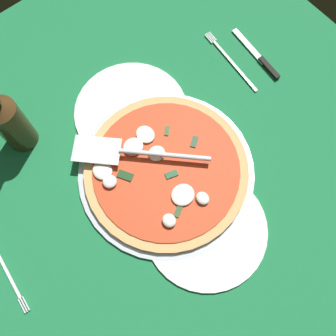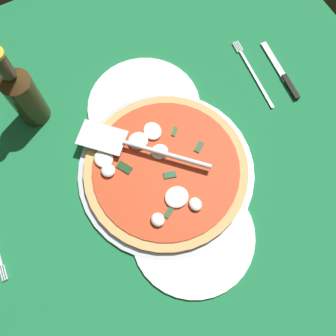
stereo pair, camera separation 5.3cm
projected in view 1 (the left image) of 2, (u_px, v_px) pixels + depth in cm
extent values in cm
cube|color=#1A6939|center=(160.00, 166.00, 84.05)|extent=(115.42, 115.42, 0.80)
cube|color=silver|center=(12.00, 25.00, 96.25)|extent=(9.62, 9.62, 0.10)
cube|color=silver|center=(66.00, 29.00, 95.83)|extent=(9.62, 9.62, 0.10)
cube|color=silver|center=(55.00, 76.00, 91.29)|extent=(9.62, 9.62, 0.10)
cube|color=silver|center=(120.00, 33.00, 95.41)|extent=(9.62, 9.62, 0.10)
cube|color=silver|center=(44.00, 127.00, 86.74)|extent=(9.62, 9.62, 0.10)
cube|color=silver|center=(112.00, 80.00, 90.86)|extent=(9.62, 9.62, 0.10)
cube|color=silver|center=(174.00, 38.00, 94.99)|extent=(9.62, 9.62, 0.10)
cube|color=silver|center=(31.00, 184.00, 82.20)|extent=(9.62, 9.62, 0.10)
cube|color=silver|center=(103.00, 132.00, 86.32)|extent=(9.62, 9.62, 0.10)
cube|color=silver|center=(169.00, 85.00, 90.44)|extent=(9.62, 9.62, 0.10)
cube|color=silver|center=(229.00, 42.00, 94.56)|extent=(9.62, 9.62, 0.10)
cube|color=silver|center=(284.00, 2.00, 98.68)|extent=(9.62, 9.62, 0.10)
cube|color=silver|center=(17.00, 248.00, 77.66)|extent=(9.62, 9.62, 0.10)
cube|color=silver|center=(94.00, 190.00, 81.78)|extent=(9.62, 9.62, 0.10)
cube|color=silver|center=(163.00, 137.00, 85.90)|extent=(9.62, 9.62, 0.10)
cube|color=silver|center=(226.00, 90.00, 90.02)|extent=(9.62, 9.62, 0.10)
cube|color=silver|center=(284.00, 46.00, 94.14)|extent=(9.62, 9.62, 0.10)
cube|color=silver|center=(1.00, 320.00, 73.11)|extent=(9.62, 9.62, 0.10)
cube|color=silver|center=(83.00, 255.00, 77.24)|extent=(9.62, 9.62, 0.10)
cube|color=silver|center=(157.00, 196.00, 81.36)|extent=(9.62, 9.62, 0.10)
cube|color=silver|center=(224.00, 143.00, 85.48)|extent=(9.62, 9.62, 0.10)
cube|color=silver|center=(285.00, 94.00, 89.60)|extent=(9.62, 9.62, 0.10)
cube|color=silver|center=(71.00, 327.00, 72.69)|extent=(9.62, 9.62, 0.10)
cube|color=silver|center=(150.00, 261.00, 76.81)|extent=(9.62, 9.62, 0.10)
cube|color=silver|center=(221.00, 201.00, 80.93)|extent=(9.62, 9.62, 0.10)
cube|color=silver|center=(285.00, 148.00, 85.05)|extent=(9.62, 9.62, 0.10)
cube|color=silver|center=(142.00, 334.00, 72.27)|extent=(9.62, 9.62, 0.10)
cube|color=silver|center=(218.00, 267.00, 76.39)|extent=(9.62, 9.62, 0.10)
cube|color=silver|center=(286.00, 207.00, 80.51)|extent=(9.62, 9.62, 0.10)
cube|color=silver|center=(286.00, 274.00, 75.97)|extent=(9.62, 9.62, 0.10)
cylinder|color=#ADB4BE|center=(168.00, 170.00, 82.67)|extent=(37.87, 37.87, 1.04)
cylinder|color=white|center=(131.00, 112.00, 87.46)|extent=(25.74, 25.74, 1.00)
cylinder|color=white|center=(206.00, 229.00, 78.41)|extent=(25.10, 25.10, 1.00)
cylinder|color=tan|center=(168.00, 169.00, 81.63)|extent=(35.05, 35.05, 1.18)
cylinder|color=#BE3C1D|center=(168.00, 167.00, 80.93)|extent=(31.31, 31.31, 0.30)
ellipsoid|color=white|center=(157.00, 153.00, 81.40)|extent=(3.48, 3.70, 0.84)
ellipsoid|color=white|center=(183.00, 195.00, 78.28)|extent=(4.59, 4.94, 0.95)
ellipsoid|color=white|center=(169.00, 221.00, 76.28)|extent=(2.92, 2.69, 1.38)
ellipsoid|color=white|center=(145.00, 134.00, 82.81)|extent=(4.37, 3.84, 0.97)
ellipsoid|color=white|center=(110.00, 182.00, 79.04)|extent=(2.97, 2.97, 1.32)
ellipsoid|color=white|center=(133.00, 147.00, 81.76)|extent=(4.08, 4.42, 1.13)
ellipsoid|color=white|center=(203.00, 198.00, 77.89)|extent=(2.92, 2.53, 1.22)
ellipsoid|color=white|center=(102.00, 170.00, 80.03)|extent=(4.36, 4.01, 1.00)
cube|color=#25452B|center=(194.00, 142.00, 82.60)|extent=(2.45, 2.82, 0.30)
cube|color=#285329|center=(167.00, 131.00, 83.46)|extent=(2.14, 2.19, 0.30)
cube|color=#153817|center=(125.00, 176.00, 80.02)|extent=(3.65, 3.10, 0.30)
cube|color=#274623|center=(179.00, 210.00, 77.56)|extent=(2.48, 3.26, 0.30)
cube|color=#1E4F2D|center=(173.00, 173.00, 80.20)|extent=(2.11, 2.92, 0.30)
cube|color=silver|center=(97.00, 150.00, 80.46)|extent=(11.34, 11.31, 0.30)
cylinder|color=silver|center=(166.00, 156.00, 79.66)|extent=(14.32, 14.19, 1.00)
cube|color=silver|center=(22.00, 306.00, 73.22)|extent=(3.01, 0.52, 0.25)
cube|color=silver|center=(24.00, 305.00, 73.31)|extent=(3.01, 0.52, 0.25)
cube|color=silver|center=(26.00, 303.00, 73.39)|extent=(3.01, 0.52, 0.25)
cube|color=white|center=(245.00, 61.00, 92.31)|extent=(17.95, 15.48, 0.60)
cube|color=silver|center=(235.00, 66.00, 91.32)|extent=(16.59, 2.26, 0.25)
cube|color=silver|center=(213.00, 36.00, 94.18)|extent=(3.01, 0.52, 0.25)
cube|color=silver|center=(211.00, 37.00, 94.09)|extent=(3.01, 0.52, 0.25)
cube|color=silver|center=(210.00, 38.00, 94.01)|extent=(3.01, 0.52, 0.25)
cube|color=silver|center=(208.00, 39.00, 93.93)|extent=(3.01, 0.52, 0.25)
cube|color=black|center=(269.00, 68.00, 90.82)|extent=(6.89, 1.87, 0.80)
cube|color=silver|center=(249.00, 46.00, 93.21)|extent=(11.98, 2.58, 0.25)
cylinder|color=#432D16|center=(13.00, 126.00, 79.16)|extent=(6.53, 6.53, 13.87)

